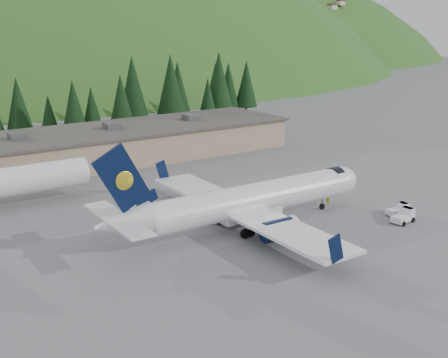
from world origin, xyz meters
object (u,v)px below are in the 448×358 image
airliner (248,201)px  ramp_worker (328,197)px  baggage_tug_a (404,216)px  baggage_tug_b (399,210)px  terminal_building (84,148)px

airliner → ramp_worker: bearing=4.9°
baggage_tug_a → baggage_tug_b: size_ratio=1.10×
baggage_tug_a → terminal_building: 50.67m
baggage_tug_b → ramp_worker: size_ratio=1.46×
airliner → ramp_worker: (13.13, 0.92, -2.03)m
ramp_worker → terminal_building: bearing=-80.6°
airliner → terminal_building: 38.20m
baggage_tug_b → baggage_tug_a: bearing=-120.9°
baggage_tug_b → ramp_worker: (-3.98, 7.72, 0.32)m
baggage_tug_a → terminal_building: bearing=105.9°
airliner → baggage_tug_b: airliner is taller
airliner → terminal_building: bearing=97.0°
baggage_tug_a → ramp_worker: bearing=97.7°
airliner → baggage_tug_b: size_ratio=12.08×
baggage_tug_a → baggage_tug_b: 2.38m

